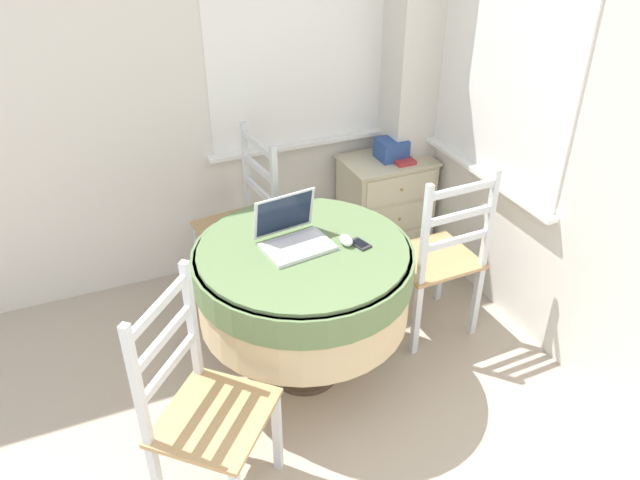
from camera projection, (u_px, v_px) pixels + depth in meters
name	position (u px, v px, depth m)	size (l,w,h in m)	color
corner_room_shell	(357.00, 123.00, 2.81)	(4.51, 4.70, 2.55)	silver
round_dining_table	(303.00, 278.00, 2.96)	(1.04, 1.04, 0.77)	#4C3D2D
laptop	(293.00, 235.00, 2.87)	(0.34, 0.30, 0.23)	silver
computer_mouse	(346.00, 240.00, 2.88)	(0.06, 0.09, 0.04)	white
cell_phone	(360.00, 244.00, 2.88)	(0.08, 0.11, 0.01)	#2D2D33
dining_chair_near_back_window	(243.00, 225.00, 3.62)	(0.44, 0.48, 1.02)	tan
dining_chair_near_right_window	(438.00, 259.00, 3.32)	(0.45, 0.41, 1.02)	tan
dining_chair_camera_near	(203.00, 409.00, 2.42)	(0.59, 0.59, 1.02)	tan
corner_cabinet	(385.00, 204.00, 4.14)	(0.57, 0.41, 0.66)	beige
storage_box	(391.00, 149.00, 3.95)	(0.18, 0.17, 0.13)	#2D4C93
book_on_cabinet	(400.00, 158.00, 3.96)	(0.13, 0.22, 0.02)	#BC3338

